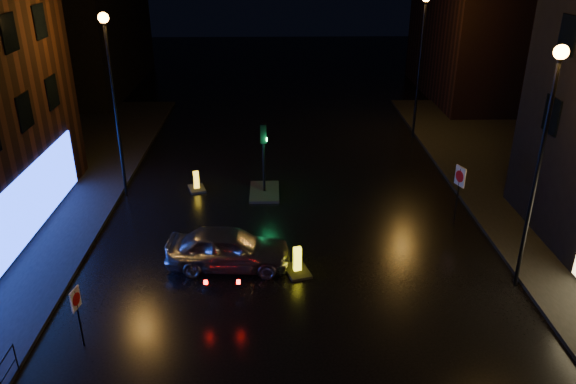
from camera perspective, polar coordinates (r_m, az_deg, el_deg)
The scene contains 10 objects.
building_far_right at distance 45.64m, azimuth 19.52°, elevation 16.63°, with size 8.00×14.00×12.00m, color black.
street_lamp_lfar at distance 26.18m, azimuth -17.50°, elevation 10.88°, with size 0.44×0.44×8.37m.
street_lamp_rnear at distance 19.44m, azimuth 24.61°, elevation 5.24°, with size 0.44×0.44×8.37m.
street_lamp_rfar at distance 34.11m, azimuth 13.41°, elevation 14.31°, with size 0.44×0.44×8.37m.
traffic_signal at distance 26.80m, azimuth -2.42°, elevation 0.87°, with size 1.40×2.40×3.45m.
silver_hatchback at distance 20.90m, azimuth -6.06°, elevation -5.70°, with size 1.83×4.56×1.55m, color #9EA0A5.
bollard_near at distance 20.73m, azimuth 0.95°, elevation -7.60°, with size 1.09×1.36×1.03m.
bollard_far at distance 27.64m, azimuth -9.26°, elevation 0.65°, with size 1.02×1.25×0.95m.
road_sign_left at distance 17.73m, azimuth -20.69°, elevation -10.60°, with size 0.14×0.49×2.03m.
road_sign_right at distance 24.48m, azimuth 17.03°, elevation 1.06°, with size 0.26×0.61×2.60m.
Camera 1 is at (-0.67, -10.54, 11.27)m, focal length 35.00 mm.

